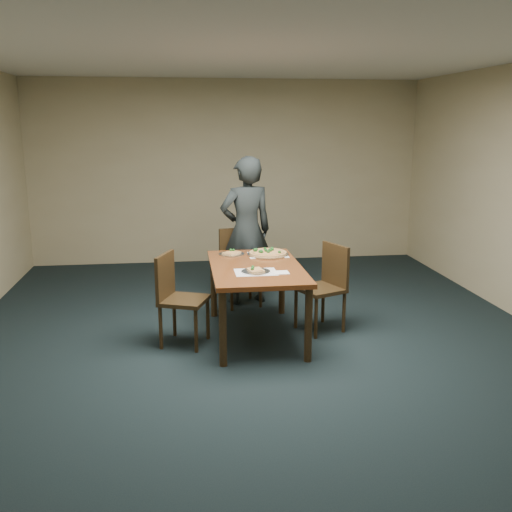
{
  "coord_description": "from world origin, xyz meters",
  "views": [
    {
      "loc": [
        -0.72,
        -4.87,
        2.14
      ],
      "look_at": [
        0.0,
        0.62,
        0.85
      ],
      "focal_mm": 40.0,
      "sensor_mm": 36.0,
      "label": 1
    }
  ],
  "objects": [
    {
      "name": "ground",
      "position": [
        0.0,
        0.0,
        0.0
      ],
      "size": [
        8.0,
        8.0,
        0.0
      ],
      "primitive_type": "plane",
      "color": "black",
      "rests_on": "ground"
    },
    {
      "name": "chair_right",
      "position": [
        0.77,
        0.74,
        0.52
      ],
      "size": [
        0.55,
        0.55,
        0.91
      ],
      "rotation": [
        0.0,
        0.0,
        -1.17
      ],
      "color": "black",
      "rests_on": "ground"
    },
    {
      "name": "slice_plate_far",
      "position": [
        -0.19,
        1.15,
        0.76
      ],
      "size": [
        0.28,
        0.28,
        0.06
      ],
      "color": "silver",
      "rests_on": "dining_table"
    },
    {
      "name": "napkin",
      "position": [
        0.21,
        0.31,
        0.75
      ],
      "size": [
        0.14,
        0.14,
        0.01
      ],
      "primitive_type": "cube",
      "rotation": [
        0.0,
        0.0,
        0.01
      ],
      "color": "white",
      "rests_on": "dining_table"
    },
    {
      "name": "dining_table",
      "position": [
        0.0,
        0.62,
        0.66
      ],
      "size": [
        0.9,
        1.5,
        0.75
      ],
      "color": "#592911",
      "rests_on": "ground"
    },
    {
      "name": "chair_far",
      "position": [
        -0.05,
        1.77,
        0.52
      ],
      "size": [
        0.51,
        0.51,
        0.91
      ],
      "rotation": [
        0.0,
        0.0,
        0.23
      ],
      "color": "black",
      "rests_on": "ground"
    },
    {
      "name": "diner",
      "position": [
        0.04,
        1.79,
        0.89
      ],
      "size": [
        0.73,
        0.56,
        1.77
      ],
      "primitive_type": "imported",
      "rotation": [
        0.0,
        0.0,
        3.37
      ],
      "color": "black",
      "rests_on": "ground"
    },
    {
      "name": "chair_left",
      "position": [
        -0.79,
        0.54,
        0.52
      ],
      "size": [
        0.54,
        0.54,
        0.91
      ],
      "rotation": [
        0.0,
        0.0,
        1.2
      ],
      "color": "black",
      "rests_on": "ground"
    },
    {
      "name": "placemat_near",
      "position": [
        -0.03,
        0.36,
        0.75
      ],
      "size": [
        0.4,
        0.3,
        0.0
      ],
      "primitive_type": "cube",
      "color": "white",
      "rests_on": "dining_table"
    },
    {
      "name": "slice_plate_near",
      "position": [
        -0.03,
        0.36,
        0.76
      ],
      "size": [
        0.28,
        0.28,
        0.06
      ],
      "color": "silver",
      "rests_on": "dining_table"
    },
    {
      "name": "pizza_pan",
      "position": [
        0.19,
        1.07,
        0.77
      ],
      "size": [
        0.45,
        0.45,
        0.07
      ],
      "color": "silver",
      "rests_on": "dining_table"
    },
    {
      "name": "room_shell",
      "position": [
        0.0,
        0.0,
        1.74
      ],
      "size": [
        8.0,
        8.0,
        8.0
      ],
      "color": "tan",
      "rests_on": "ground"
    },
    {
      "name": "placemat_main",
      "position": [
        0.2,
        1.07,
        0.75
      ],
      "size": [
        0.42,
        0.32,
        0.0
      ],
      "primitive_type": "cube",
      "color": "white",
      "rests_on": "dining_table"
    }
  ]
}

